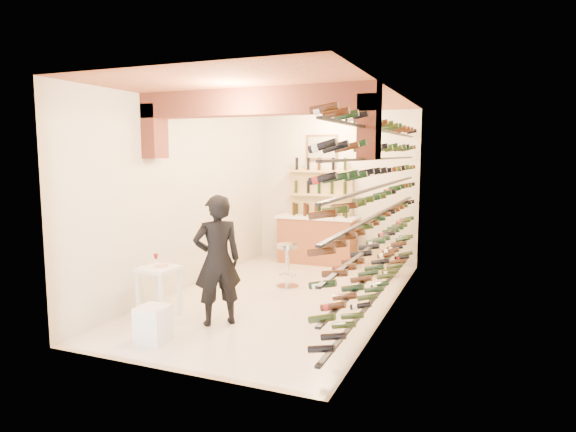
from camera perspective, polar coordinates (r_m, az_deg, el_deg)
The scene contains 11 objects.
ground at distance 8.20m, azimuth -0.80°, elevation -9.29°, with size 6.00×6.00×0.00m, color beige.
room_shell at distance 7.63m, azimuth -1.60°, elevation 6.62°, with size 3.52×6.02×3.21m.
wine_rack at distance 7.44m, azimuth 10.10°, elevation 1.08°, with size 0.32×5.70×2.56m.
back_counter at distance 10.60m, azimuth 3.29°, elevation -2.58°, with size 1.70×0.62×1.29m.
back_shelving at distance 10.74m, azimuth 3.73°, elevation 0.97°, with size 1.40×0.31×2.73m.
tasting_table at distance 7.36m, azimuth -14.59°, elevation -6.66°, with size 0.53×0.53×0.88m.
white_stool at distance 6.53m, azimuth -15.18°, elevation -11.84°, with size 0.36×0.36×0.45m, color white.
person at distance 6.82m, azimuth -8.09°, elevation -5.03°, with size 0.65×0.43×1.78m, color black.
chrome_barstool at distance 8.68m, azimuth -0.05°, elevation -5.34°, with size 0.40×0.40×0.77m.
crate_lower at distance 9.71m, azimuth 10.09°, elevation -5.94°, with size 0.47×0.33×0.28m, color tan.
crate_upper at distance 9.65m, azimuth 10.13°, elevation -4.31°, with size 0.48×0.33×0.28m, color tan.
Camera 1 is at (3.07, -7.24, 2.32)m, focal length 31.07 mm.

